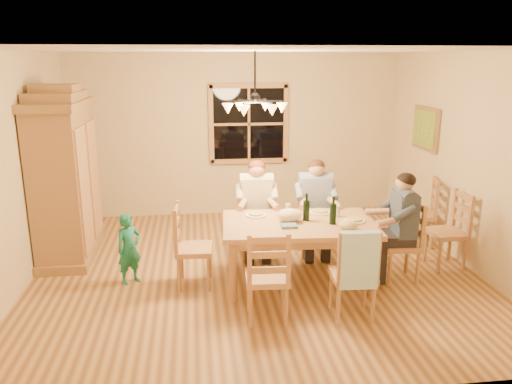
{
  "coord_description": "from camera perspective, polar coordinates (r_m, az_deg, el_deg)",
  "views": [
    {
      "loc": [
        -0.72,
        -5.85,
        2.62
      ],
      "look_at": [
        0.02,
        0.1,
        1.01
      ],
      "focal_mm": 35.0,
      "sensor_mm": 36.0,
      "label": 1
    }
  ],
  "objects": [
    {
      "name": "wall_left",
      "position": [
        6.32,
        -25.73,
        1.96
      ],
      "size": [
        0.02,
        5.0,
        2.7
      ],
      "primitive_type": "cube",
      "color": "beige",
      "rests_on": "floor"
    },
    {
      "name": "adult_plaid_man",
      "position": [
        6.69,
        6.82,
        -0.46
      ],
      "size": [
        0.41,
        0.44,
        0.87
      ],
      "rotation": [
        0.0,
        0.0,
        3.08
      ],
      "color": "#34528F",
      "rests_on": "floor"
    },
    {
      "name": "painting",
      "position": [
        7.91,
        18.81,
        6.86
      ],
      "size": [
        0.06,
        0.78,
        0.64
      ],
      "color": "olive",
      "rests_on": "wall_right"
    },
    {
      "name": "chair_end_left",
      "position": [
        5.98,
        -7.03,
        -7.84
      ],
      "size": [
        0.45,
        0.47,
        0.99
      ],
      "rotation": [
        0.0,
        0.0,
        -1.63
      ],
      "color": "tan",
      "rests_on": "floor"
    },
    {
      "name": "chair_spare_front",
      "position": [
        6.9,
        20.81,
        -5.58
      ],
      "size": [
        0.43,
        0.45,
        0.99
      ],
      "rotation": [
        0.0,
        0.0,
        1.6
      ],
      "color": "tan",
      "rests_on": "floor"
    },
    {
      "name": "cloth_bundle",
      "position": [
        5.86,
        3.88,
        -2.66
      ],
      "size": [
        0.28,
        0.22,
        0.15
      ],
      "primitive_type": "ellipsoid",
      "color": "beige",
      "rests_on": "dining_table"
    },
    {
      "name": "adult_slate_man",
      "position": [
        6.15,
        16.39,
        -2.39
      ],
      "size": [
        0.44,
        0.41,
        0.87
      ],
      "rotation": [
        0.0,
        0.0,
        1.51
      ],
      "color": "#38425A",
      "rests_on": "floor"
    },
    {
      "name": "chair_near_left",
      "position": [
        5.22,
        1.28,
        -11.26
      ],
      "size": [
        0.47,
        0.45,
        0.99
      ],
      "rotation": [
        0.0,
        0.0,
        -0.06
      ],
      "color": "tan",
      "rests_on": "floor"
    },
    {
      "name": "plate_slate",
      "position": [
        5.99,
        11.14,
        -3.23
      ],
      "size": [
        0.26,
        0.26,
        0.02
      ],
      "primitive_type": "cylinder",
      "color": "white",
      "rests_on": "dining_table"
    },
    {
      "name": "towel",
      "position": [
        5.04,
        11.68,
        -7.65
      ],
      "size": [
        0.39,
        0.12,
        0.58
      ],
      "primitive_type": "cube",
      "rotation": [
        0.0,
        0.0,
        -0.06
      ],
      "color": "#A4CFDE",
      "rests_on": "chair_near_right"
    },
    {
      "name": "wall_back",
      "position": [
        8.47,
        -2.21,
        6.44
      ],
      "size": [
        5.5,
        0.02,
        2.7
      ],
      "primitive_type": "cube",
      "color": "beige",
      "rests_on": "floor"
    },
    {
      "name": "window",
      "position": [
        8.43,
        -0.83,
        7.78
      ],
      "size": [
        1.3,
        0.06,
        1.3
      ],
      "color": "black",
      "rests_on": "wall_back"
    },
    {
      "name": "wine_glass_b",
      "position": [
        6.11,
        9.29,
        -2.16
      ],
      "size": [
        0.06,
        0.06,
        0.14
      ],
      "primitive_type": "cylinder",
      "color": "silver",
      "rests_on": "dining_table"
    },
    {
      "name": "chair_far_left",
      "position": [
        6.76,
        0.07,
        -4.97
      ],
      "size": [
        0.47,
        0.45,
        0.99
      ],
      "rotation": [
        0.0,
        0.0,
        3.08
      ],
      "color": "tan",
      "rests_on": "floor"
    },
    {
      "name": "wine_bottle_a",
      "position": [
        5.89,
        5.78,
        -1.72
      ],
      "size": [
        0.08,
        0.08,
        0.33
      ],
      "primitive_type": "cylinder",
      "color": "black",
      "rests_on": "dining_table"
    },
    {
      "name": "chair_far_right",
      "position": [
        6.86,
        6.69,
        -4.79
      ],
      "size": [
        0.47,
        0.45,
        0.99
      ],
      "rotation": [
        0.0,
        0.0,
        3.08
      ],
      "color": "tan",
      "rests_on": "floor"
    },
    {
      "name": "armoire",
      "position": [
        7.04,
        -20.93,
        1.24
      ],
      "size": [
        0.66,
        1.4,
        2.3
      ],
      "color": "olive",
      "rests_on": "floor"
    },
    {
      "name": "ceiling",
      "position": [
        5.89,
        -0.12,
        15.85
      ],
      "size": [
        5.5,
        5.0,
        0.02
      ],
      "primitive_type": "cube",
      "color": "white",
      "rests_on": "wall_back"
    },
    {
      "name": "wine_bottle_b",
      "position": [
        5.81,
        8.81,
        -2.07
      ],
      "size": [
        0.08,
        0.08,
        0.33
      ],
      "primitive_type": "cylinder",
      "color": "black",
      "rests_on": "dining_table"
    },
    {
      "name": "adult_woman",
      "position": [
        6.6,
        0.08,
        -0.57
      ],
      "size": [
        0.41,
        0.44,
        0.87
      ],
      "rotation": [
        0.0,
        0.0,
        3.08
      ],
      "color": "beige",
      "rests_on": "floor"
    },
    {
      "name": "dining_table",
      "position": [
        5.9,
        4.91,
        -4.39
      ],
      "size": [
        1.84,
        1.19,
        0.76
      ],
      "rotation": [
        0.0,
        0.0,
        -0.06
      ],
      "color": "#AF7B4E",
      "rests_on": "floor"
    },
    {
      "name": "chair_end_right",
      "position": [
        6.32,
        16.03,
        -7.04
      ],
      "size": [
        0.45,
        0.47,
        0.99
      ],
      "rotation": [
        0.0,
        0.0,
        1.51
      ],
      "color": "tan",
      "rests_on": "floor"
    },
    {
      "name": "chair_spare_back",
      "position": [
        7.57,
        18.06,
        -3.53
      ],
      "size": [
        0.54,
        0.55,
        0.99
      ],
      "rotation": [
        0.0,
        0.0,
        1.24
      ],
      "color": "tan",
      "rests_on": "floor"
    },
    {
      "name": "floor",
      "position": [
        6.45,
        -0.1,
        -8.9
      ],
      "size": [
        5.5,
        5.5,
        0.0
      ],
      "primitive_type": "plane",
      "color": "brown",
      "rests_on": "ground"
    },
    {
      "name": "chair_near_right",
      "position": [
        5.37,
        10.92,
        -10.8
      ],
      "size": [
        0.47,
        0.45,
        0.99
      ],
      "rotation": [
        0.0,
        0.0,
        -0.06
      ],
      "color": "tan",
      "rests_on": "floor"
    },
    {
      "name": "plate_plaid",
      "position": [
        6.24,
        7.29,
        -2.31
      ],
      "size": [
        0.26,
        0.26,
        0.02
      ],
      "primitive_type": "cylinder",
      "color": "white",
      "rests_on": "dining_table"
    },
    {
      "name": "chandelier",
      "position": [
        5.92,
        -0.11,
        9.81
      ],
      "size": [
        0.77,
        0.68,
        0.71
      ],
      "color": "black",
      "rests_on": "ceiling"
    },
    {
      "name": "child",
      "position": [
        6.14,
        -14.3,
        -6.31
      ],
      "size": [
        0.37,
        0.35,
        0.86
      ],
      "primitive_type": "imported",
      "rotation": [
        0.0,
        0.0,
        0.63
      ],
      "color": "#1A7665",
      "rests_on": "floor"
    },
    {
      "name": "cap",
      "position": [
        5.68,
        10.46,
        -3.73
      ],
      "size": [
        0.2,
        0.2,
        0.11
      ],
      "primitive_type": "ellipsoid",
      "color": "tan",
      "rests_on": "dining_table"
    },
    {
      "name": "napkin",
      "position": [
        5.69,
        3.78,
        -3.9
      ],
      "size": [
        0.19,
        0.15,
        0.03
      ],
      "primitive_type": "cube",
      "rotation": [
        0.0,
        0.0,
        -0.06
      ],
      "color": "slate",
      "rests_on": "dining_table"
    },
    {
      "name": "wall_right",
      "position": [
        6.92,
        23.16,
        3.27
      ],
      "size": [
        0.02,
        5.0,
        2.7
      ],
      "primitive_type": "cube",
      "color": "beige",
      "rests_on": "floor"
    },
    {
      "name": "wine_glass_a",
      "position": [
        6.11,
        3.68,
        -2.0
      ],
      "size": [
        0.06,
        0.06,
        0.14
      ],
      "primitive_type": "cylinder",
      "color": "silver",
      "rests_on": "dining_table"
    },
    {
      "name": "plate_woman",
      "position": [
        6.08,
        -0.0,
        -2.66
      ],
      "size": [
        0.26,
        0.26,
        0.02
      ],
      "primitive_type": "cylinder",
      "color": "white",
      "rests_on": "dining_table"
    }
  ]
}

